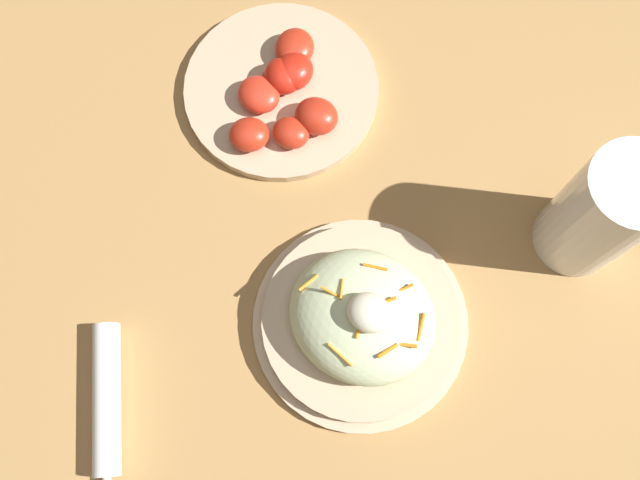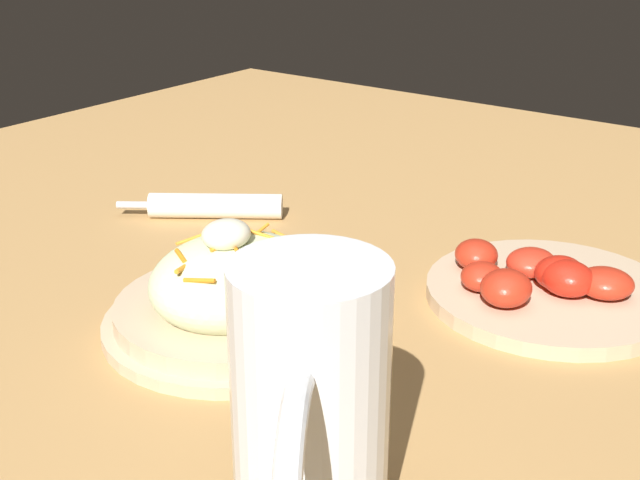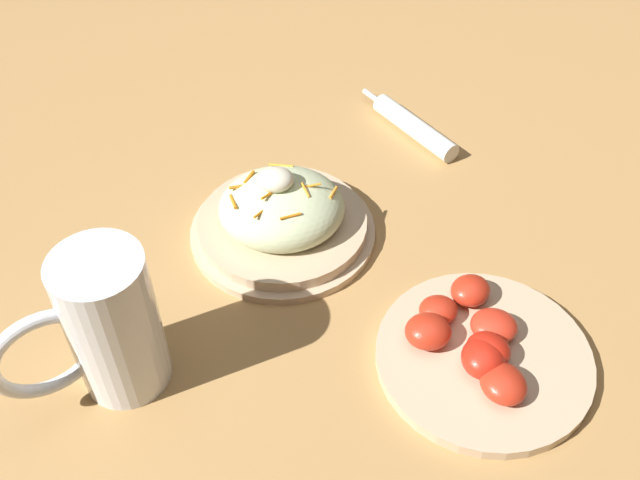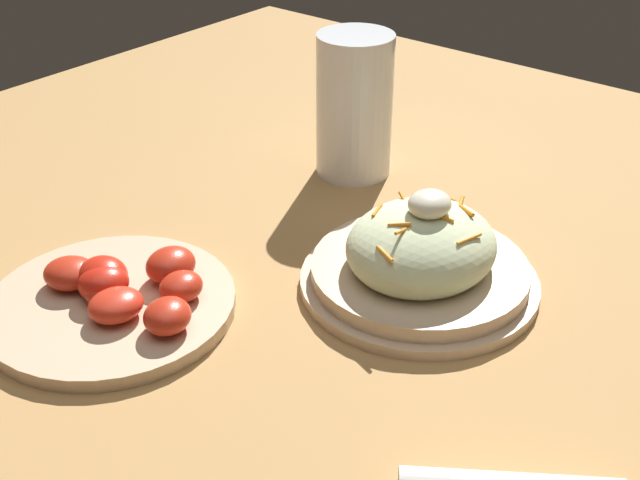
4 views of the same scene
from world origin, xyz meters
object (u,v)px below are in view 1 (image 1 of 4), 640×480
at_px(napkin_roll, 107,401).
at_px(tomato_plate, 283,91).
at_px(salad_plate, 362,319).
at_px(beer_mug, 603,217).

bearing_deg(napkin_roll, tomato_plate, 93.31).
height_order(salad_plate, napkin_roll, salad_plate).
xyz_separation_m(beer_mug, napkin_roll, (-0.33, -0.38, -0.06)).
distance_m(beer_mug, tomato_plate, 0.36).
bearing_deg(tomato_plate, salad_plate, -42.68).
distance_m(beer_mug, napkin_roll, 0.51).
relative_size(beer_mug, napkin_roll, 1.02).
bearing_deg(beer_mug, salad_plate, -128.74).
bearing_deg(salad_plate, napkin_roll, -133.01).
bearing_deg(napkin_roll, beer_mug, 49.08).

